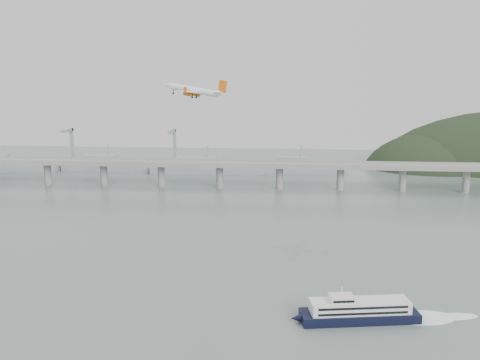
# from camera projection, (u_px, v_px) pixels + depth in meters

# --- Properties ---
(ground) EXTENTS (900.00, 900.00, 0.00)m
(ground) POSITION_uv_depth(u_px,v_px,m) (229.00, 281.00, 229.62)
(ground) COLOR slate
(ground) RESTS_ON ground
(bridge) EXTENTS (800.00, 22.00, 23.90)m
(bridge) POSITION_uv_depth(u_px,v_px,m) (254.00, 168.00, 421.67)
(bridge) COLOR gray
(bridge) RESTS_ON ground
(distant_fleet) EXTENTS (453.00, 60.90, 40.00)m
(distant_fleet) POSITION_uv_depth(u_px,v_px,m) (102.00, 166.00, 500.87)
(distant_fleet) COLOR gray
(distant_fleet) RESTS_ON ground
(ferry) EXTENTS (73.27, 21.67, 13.88)m
(ferry) POSITION_uv_depth(u_px,v_px,m) (359.00, 311.00, 192.00)
(ferry) COLOR black
(ferry) RESTS_ON ground
(airliner) EXTENTS (39.51, 36.48, 10.90)m
(airliner) POSITION_uv_depth(u_px,v_px,m) (195.00, 90.00, 294.56)
(airliner) COLOR white
(airliner) RESTS_ON ground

